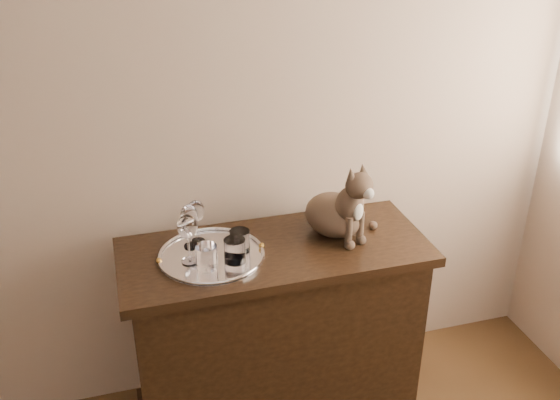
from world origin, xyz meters
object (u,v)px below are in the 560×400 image
(tray, at_px, (212,256))
(wine_glass_a, at_px, (190,226))
(wine_glass_b, at_px, (196,222))
(sideboard, at_px, (275,335))
(cat, at_px, (335,196))
(tumbler_a, at_px, (235,251))
(wine_glass_c, at_px, (188,239))
(tumbler_c, at_px, (240,241))
(tumbler_b, at_px, (206,257))

(tray, height_order, wine_glass_a, wine_glass_a)
(wine_glass_b, bearing_deg, tray, -74.20)
(sideboard, distance_m, wine_glass_a, 0.61)
(wine_glass_a, distance_m, cat, 0.57)
(tray, height_order, cat, cat)
(sideboard, bearing_deg, wine_glass_a, 164.65)
(sideboard, height_order, tumbler_a, tumbler_a)
(cat, bearing_deg, wine_glass_c, 163.96)
(wine_glass_c, bearing_deg, cat, 6.53)
(tumbler_c, height_order, cat, cat)
(sideboard, xyz_separation_m, tumbler_c, (-0.14, 0.00, 0.48))
(wine_glass_a, distance_m, tumbler_a, 0.21)
(wine_glass_b, distance_m, tumbler_b, 0.20)
(tray, xyz_separation_m, wine_glass_a, (-0.06, 0.09, 0.09))
(tumbler_a, bearing_deg, tray, 141.19)
(tray, bearing_deg, wine_glass_a, 125.73)
(wine_glass_c, xyz_separation_m, tumbler_c, (0.20, 0.02, -0.05))
(wine_glass_b, height_order, cat, cat)
(sideboard, distance_m, wine_glass_c, 0.63)
(tray, xyz_separation_m, tumbler_b, (-0.03, -0.08, 0.05))
(sideboard, relative_size, tumbler_a, 13.20)
(wine_glass_c, xyz_separation_m, tumbler_b, (0.05, -0.06, -0.05))
(tray, xyz_separation_m, tumbler_c, (0.11, 0.00, 0.05))
(wine_glass_c, xyz_separation_m, cat, (0.59, 0.07, 0.06))
(tumbler_a, xyz_separation_m, cat, (0.43, 0.11, 0.11))
(wine_glass_c, relative_size, tumbler_a, 2.15)
(sideboard, xyz_separation_m, tray, (-0.25, -0.00, 0.43))
(tumbler_a, relative_size, cat, 0.27)
(tray, distance_m, tumbler_c, 0.12)
(tray, relative_size, tumbler_c, 4.62)
(sideboard, xyz_separation_m, cat, (0.26, 0.05, 0.59))
(sideboard, bearing_deg, tray, -179.48)
(tumbler_b, bearing_deg, cat, 12.92)
(wine_glass_b, height_order, tumbler_c, wine_glass_b)
(sideboard, relative_size, cat, 3.62)
(tumbler_a, bearing_deg, cat, 14.38)
(wine_glass_c, height_order, tumbler_a, wine_glass_c)
(wine_glass_c, distance_m, tumbler_b, 0.09)
(wine_glass_c, bearing_deg, wine_glass_b, 69.08)
(tumbler_c, bearing_deg, tumbler_a, -117.10)
(tumbler_a, xyz_separation_m, tumbler_c, (0.03, 0.06, -0.00))
(sideboard, distance_m, cat, 0.65)
(wine_glass_b, xyz_separation_m, cat, (0.54, -0.07, 0.07))
(wine_glass_b, height_order, tumbler_a, wine_glass_b)
(sideboard, xyz_separation_m, tumbler_b, (-0.28, -0.08, 0.48))
(wine_glass_c, relative_size, tumbler_c, 2.26)
(tumbler_a, relative_size, tumbler_c, 1.05)
(tumbler_b, bearing_deg, tumbler_c, 29.04)
(tumbler_a, distance_m, cat, 0.46)
(tumbler_b, bearing_deg, wine_glass_c, 134.68)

